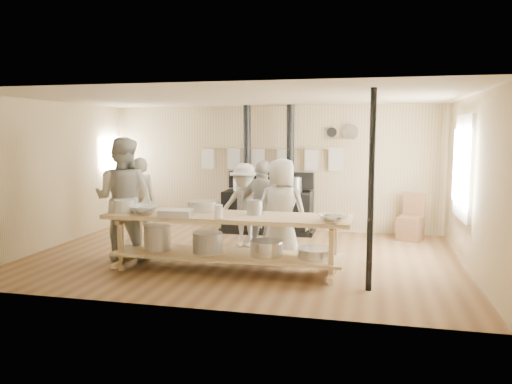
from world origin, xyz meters
TOP-DOWN VIEW (x-y plane):
  - ground at (0.00, 0.00)m, footprint 7.00×7.00m
  - room_shell at (0.00, 0.00)m, footprint 7.00×7.00m
  - window_right at (3.47, 0.60)m, footprint 0.09×1.50m
  - left_opening at (-3.45, 2.00)m, footprint 0.00×0.90m
  - stove at (-0.01, 2.12)m, footprint 1.90×0.75m
  - towel_rail at (0.00, 2.40)m, footprint 3.00×0.04m
  - back_wall_shelf at (1.46, 2.43)m, footprint 0.63×0.14m
  - prep_table at (-0.01, -0.90)m, footprint 3.60×0.90m
  - support_post at (2.05, -1.35)m, footprint 0.08×0.08m
  - cook_far_left at (-2.16, 0.68)m, footprint 0.69×0.64m
  - cook_left at (-1.83, -0.55)m, footprint 1.01×0.82m
  - cook_center at (0.70, -0.24)m, footprint 0.86×0.62m
  - cook_right at (0.30, 0.25)m, footprint 1.01×0.68m
  - cook_by_window at (-0.16, 0.77)m, footprint 1.02×0.66m
  - chair at (2.81, 1.97)m, footprint 0.55×0.55m
  - bowl_white_a at (-1.27, -0.98)m, footprint 0.46×0.46m
  - bowl_steel_a at (-1.16, -1.19)m, footprint 0.43×0.43m
  - bowl_white_b at (1.55, -1.07)m, footprint 0.52×0.52m
  - bowl_steel_b at (1.55, -1.23)m, footprint 0.43×0.43m
  - roasting_pan at (-0.66, -1.23)m, footprint 0.49×0.35m
  - mixing_bowl_large at (-0.44, -0.65)m, footprint 0.63×0.63m
  - bucket_galv at (0.40, -0.81)m, footprint 0.29×0.29m
  - deep_bowl_enamel at (-1.55, -1.06)m, footprint 0.31×0.31m
  - pitcher at (-0.02, -1.23)m, footprint 0.13×0.13m

SIDE VIEW (x-z plane):
  - ground at x=0.00m, z-range 0.00..0.00m
  - chair at x=2.81m, z-range -0.19..0.72m
  - prep_table at x=-0.01m, z-range 0.10..0.95m
  - stove at x=-0.01m, z-range -0.78..1.82m
  - cook_by_window at x=-0.16m, z-range 0.00..1.50m
  - cook_far_left at x=-2.16m, z-range 0.00..1.59m
  - cook_right at x=0.30m, z-range 0.00..1.59m
  - cook_center at x=0.70m, z-range 0.00..1.65m
  - bowl_white_b at x=1.55m, z-range 0.85..0.94m
  - bowl_steel_b at x=1.55m, z-range 0.85..0.95m
  - bowl_steel_a at x=-1.16m, z-range 0.85..0.95m
  - roasting_pan at x=-0.66m, z-range 0.85..0.95m
  - bowl_white_a at x=-1.27m, z-range 0.85..0.96m
  - mixing_bowl_large at x=-0.44m, z-range 0.85..1.00m
  - deep_bowl_enamel at x=-1.55m, z-range 0.85..1.04m
  - pitcher at x=-0.02m, z-range 0.85..1.04m
  - bucket_galv at x=0.40m, z-range 0.85..1.06m
  - cook_left at x=-1.83m, z-range 0.00..1.97m
  - support_post at x=2.05m, z-range 0.00..2.60m
  - window_right at x=3.47m, z-range 0.67..2.33m
  - towel_rail at x=0.00m, z-range 1.33..1.80m
  - left_opening at x=-3.45m, z-range 1.15..2.05m
  - room_shell at x=0.00m, z-range -1.88..5.12m
  - back_wall_shelf at x=1.46m, z-range 1.84..2.17m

